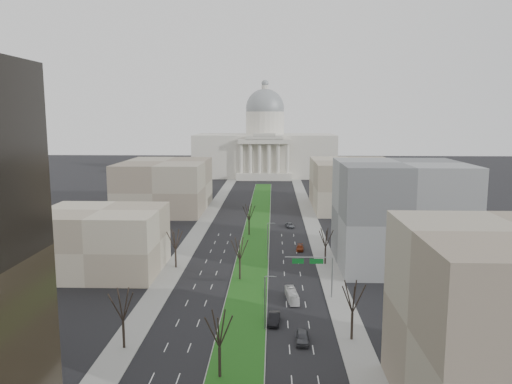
% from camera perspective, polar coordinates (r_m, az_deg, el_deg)
% --- Properties ---
extents(ground, '(600.00, 600.00, 0.00)m').
position_cam_1_polar(ground, '(145.54, -0.01, -4.99)').
color(ground, black).
rests_on(ground, ground).
extents(median, '(8.00, 222.03, 0.20)m').
position_cam_1_polar(median, '(144.54, -0.02, -5.05)').
color(median, '#999993').
rests_on(median, ground).
extents(sidewalk_left, '(5.00, 330.00, 0.15)m').
position_cam_1_polar(sidewalk_left, '(123.34, -8.65, -7.57)').
color(sidewalk_left, gray).
rests_on(sidewalk_left, ground).
extents(sidewalk_right, '(5.00, 330.00, 0.15)m').
position_cam_1_polar(sidewalk_right, '(121.94, 7.90, -7.74)').
color(sidewalk_right, gray).
rests_on(sidewalk_right, ground).
extents(capitol, '(80.00, 46.00, 55.00)m').
position_cam_1_polar(capitol, '(291.55, 1.02, 5.10)').
color(capitol, beige).
rests_on(capitol, ground).
extents(building_beige_left, '(26.00, 22.00, 14.00)m').
position_cam_1_polar(building_beige_left, '(116.17, -17.21, -5.34)').
color(building_beige_left, gray).
rests_on(building_beige_left, ground).
extents(building_grey_right, '(28.00, 26.00, 24.00)m').
position_cam_1_polar(building_grey_right, '(119.13, 16.09, -2.49)').
color(building_grey_right, slate).
rests_on(building_grey_right, ground).
extents(building_far_left, '(30.00, 40.00, 18.00)m').
position_cam_1_polar(building_far_left, '(187.42, -10.33, 0.74)').
color(building_far_left, gray).
rests_on(building_far_left, ground).
extents(building_far_right, '(30.00, 40.00, 18.00)m').
position_cam_1_polar(building_far_right, '(190.46, 11.05, 0.84)').
color(building_far_right, gray).
rests_on(building_far_right, ground).
extents(tree_left_mid, '(5.40, 5.40, 9.72)m').
position_cam_1_polar(tree_left_mid, '(77.75, -15.03, -12.22)').
color(tree_left_mid, black).
rests_on(tree_left_mid, ground).
extents(tree_left_far, '(5.28, 5.28, 9.50)m').
position_cam_1_polar(tree_left_far, '(114.90, -9.21, -5.30)').
color(tree_left_far, black).
rests_on(tree_left_far, ground).
extents(tree_right_mid, '(5.52, 5.52, 9.94)m').
position_cam_1_polar(tree_right_mid, '(79.17, 11.01, -11.57)').
color(tree_right_mid, black).
rests_on(tree_right_mid, ground).
extents(tree_right_far, '(5.04, 5.04, 9.07)m').
position_cam_1_polar(tree_right_far, '(117.35, 7.97, -5.13)').
color(tree_right_far, black).
rests_on(tree_right_far, ground).
extents(tree_median_a, '(5.40, 5.40, 9.72)m').
position_cam_1_polar(tree_median_a, '(67.51, -4.22, -15.23)').
color(tree_median_a, black).
rests_on(tree_median_a, ground).
extents(tree_median_b, '(5.40, 5.40, 9.72)m').
position_cam_1_polar(tree_median_b, '(105.20, -1.87, -6.40)').
color(tree_median_b, black).
rests_on(tree_median_b, ground).
extents(tree_median_c, '(5.40, 5.40, 9.72)m').
position_cam_1_polar(tree_median_c, '(144.14, -0.80, -2.28)').
color(tree_median_c, black).
rests_on(tree_median_c, ground).
extents(streetlamp_median_b, '(1.90, 0.20, 9.16)m').
position_cam_1_polar(streetlamp_median_b, '(81.86, 1.06, -12.47)').
color(streetlamp_median_b, gray).
rests_on(streetlamp_median_b, ground).
extents(streetlamp_median_c, '(1.90, 0.20, 9.16)m').
position_cam_1_polar(streetlamp_median_c, '(120.04, 1.38, -5.58)').
color(streetlamp_median_c, gray).
rests_on(streetlamp_median_c, ground).
extents(mast_arm_signs, '(9.12, 0.24, 8.09)m').
position_cam_1_polar(mast_arm_signs, '(96.02, 7.09, -8.50)').
color(mast_arm_signs, gray).
rests_on(mast_arm_signs, ground).
extents(car_grey_near, '(2.23, 5.10, 1.71)m').
position_cam_1_polar(car_grey_near, '(79.78, 5.32, -16.18)').
color(car_grey_near, '#424349').
rests_on(car_grey_near, ground).
extents(car_black, '(2.13, 5.31, 1.72)m').
position_cam_1_polar(car_black, '(86.01, 2.08, -14.24)').
color(car_black, black).
rests_on(car_black, ground).
extents(car_red, '(2.21, 4.71, 1.33)m').
position_cam_1_polar(car_red, '(130.06, 5.04, -6.38)').
color(car_red, maroon).
rests_on(car_red, ground).
extents(car_grey_far, '(2.86, 5.11, 1.35)m').
position_cam_1_polar(car_grey_far, '(156.32, 3.88, -3.80)').
color(car_grey_far, '#55575D').
rests_on(car_grey_far, ground).
extents(box_van, '(2.58, 7.57, 2.07)m').
position_cam_1_polar(box_van, '(95.80, 4.13, -11.70)').
color(box_van, white).
rests_on(box_van, ground).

